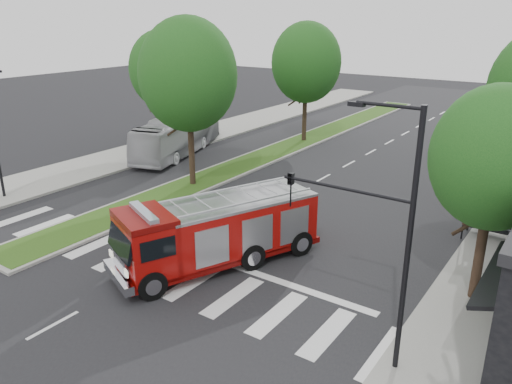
% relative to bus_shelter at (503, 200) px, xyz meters
% --- Properties ---
extents(ground, '(140.00, 140.00, 0.00)m').
position_rel_bus_shelter_xyz_m(ground, '(-11.20, -8.15, -2.04)').
color(ground, black).
rests_on(ground, ground).
extents(sidewalk_left, '(5.00, 80.00, 0.15)m').
position_rel_bus_shelter_xyz_m(sidewalk_left, '(-25.70, 1.85, -1.96)').
color(sidewalk_left, gray).
rests_on(sidewalk_left, ground).
extents(median, '(3.00, 50.00, 0.15)m').
position_rel_bus_shelter_xyz_m(median, '(-17.20, 9.85, -1.96)').
color(median, gray).
rests_on(median, ground).
extents(bus_shelter, '(3.20, 1.60, 2.61)m').
position_rel_bus_shelter_xyz_m(bus_shelter, '(0.00, 0.00, 0.00)').
color(bus_shelter, black).
rests_on(bus_shelter, ground).
extents(tree_right_near, '(4.40, 4.40, 8.05)m').
position_rel_bus_shelter_xyz_m(tree_right_near, '(0.30, -6.15, 3.47)').
color(tree_right_near, black).
rests_on(tree_right_near, ground).
extents(tree_median_near, '(5.80, 5.80, 10.16)m').
position_rel_bus_shelter_xyz_m(tree_median_near, '(-17.20, -2.15, 4.77)').
color(tree_median_near, black).
rests_on(tree_median_near, ground).
extents(tree_median_far, '(5.60, 5.60, 9.72)m').
position_rel_bus_shelter_xyz_m(tree_median_far, '(-17.20, 11.85, 4.45)').
color(tree_median_far, black).
rests_on(tree_median_far, ground).
extents(tree_left_mid, '(5.20, 5.20, 9.16)m').
position_rel_bus_shelter_xyz_m(tree_left_mid, '(-25.20, 3.85, 4.12)').
color(tree_left_mid, black).
rests_on(tree_left_mid, ground).
extents(streetlight_right_near, '(4.08, 0.22, 8.00)m').
position_rel_bus_shelter_xyz_m(streetlight_right_near, '(-1.59, -11.65, 2.63)').
color(streetlight_right_near, black).
rests_on(streetlight_right_near, ground).
extents(fire_engine, '(6.00, 9.34, 3.13)m').
position_rel_bus_shelter_xyz_m(fire_engine, '(-9.36, -9.29, -0.54)').
color(fire_engine, '#600605').
rests_on(fire_engine, ground).
extents(city_bus, '(5.50, 10.94, 2.97)m').
position_rel_bus_shelter_xyz_m(city_bus, '(-23.20, 2.99, -0.55)').
color(city_bus, '#B1B1B6').
rests_on(city_bus, ground).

